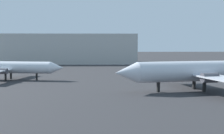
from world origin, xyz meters
The scene contains 3 objects.
airplane_on_taxiway centered at (19.96, 49.58, 3.52)m, with size 29.28×24.29×11.58m.
airplane_distant centered at (-17.72, 67.83, 2.90)m, with size 24.59×21.33×8.66m.
terminal_building centered at (-13.26, 132.50, 6.06)m, with size 60.89×25.51×12.13m, color #B7B7B2.
Camera 1 is at (3.39, -8.41, 8.61)m, focal length 52.70 mm.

